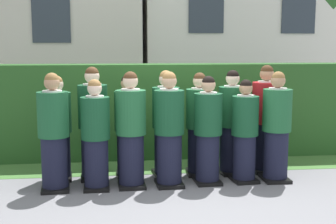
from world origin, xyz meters
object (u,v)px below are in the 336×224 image
Objects in this scene: student_front_row_1 at (96,137)px; student_front_row_5 at (245,133)px; student_rear_row_1 at (93,126)px; student_front_row_6 at (276,129)px; student_front_row_4 at (208,133)px; student_rear_row_4 at (199,126)px; student_in_red_blazer at (265,121)px; student_rear_row_2 at (128,129)px; student_rear_row_3 at (166,126)px; student_front_row_2 at (131,132)px; student_rear_row_0 at (58,131)px; student_front_row_0 at (54,135)px; student_front_row_3 at (169,132)px; student_rear_row_5 at (232,125)px.

student_front_row_1 reaches higher than student_front_row_5.
student_front_row_6 is at bearing -9.09° from student_rear_row_1.
student_front_row_4 is at bearing -179.99° from student_front_row_6.
student_rear_row_1 reaches higher than student_rear_row_4.
student_in_red_blazer is at bearing 1.76° from student_rear_row_1.
student_rear_row_4 reaches higher than student_front_row_1.
student_front_row_5 is at bearing -36.68° from student_rear_row_4.
student_rear_row_2 is at bearing 165.63° from student_front_row_5.
student_rear_row_4 is (0.53, -0.02, -0.02)m from student_rear_row_3.
student_front_row_2 reaches higher than student_rear_row_2.
student_rear_row_4 is at bearing 0.74° from student_rear_row_0.
student_front_row_0 is 0.97× the size of student_rear_row_1.
student_rear_row_2 is (1.06, 0.54, -0.03)m from student_front_row_0.
student_front_row_6 is at bearing -7.67° from student_rear_row_0.
student_front_row_5 is 0.93× the size of student_front_row_6.
student_rear_row_1 is 2.75m from student_in_red_blazer.
student_front_row_6 is at bearing -1.89° from student_front_row_5.
student_front_row_2 is at bearing -178.89° from student_front_row_6.
student_front_row_3 is at bearing -91.11° from student_rear_row_3.
student_rear_row_3 is at bearing 19.16° from student_front_row_0.
student_front_row_0 is 2.76m from student_rear_row_5.
student_front_row_2 is at bearing 178.54° from student_front_row_3.
student_rear_row_1 is 1.04× the size of student_rear_row_5.
student_in_red_blazer is at bearing 46.07° from student_front_row_5.
student_front_row_1 is at bearing -130.83° from student_rear_row_2.
student_front_row_1 is 0.51m from student_front_row_2.
student_front_row_1 is at bearing -177.20° from student_front_row_5.
student_front_row_0 is at bearing -178.02° from student_front_row_5.
student_rear_row_5 is (2.71, 0.04, 0.03)m from student_rear_row_0.
student_front_row_3 is at bearing -41.65° from student_rear_row_2.
student_front_row_1 is at bearing -174.40° from student_front_row_2.
student_front_row_0 is at bearing -177.93° from student_front_row_4.
student_rear_row_0 is (-2.79, 0.43, 0.03)m from student_front_row_5.
student_front_row_6 is 1.04× the size of student_rear_row_2.
student_front_row_3 is at bearing -153.41° from student_rear_row_5.
student_front_row_6 is at bearing 1.98° from student_front_row_3.
student_rear_row_1 is at bearing -177.31° from student_rear_row_3.
student_front_row_3 reaches higher than student_rear_row_0.
student_in_red_blazer is (2.69, 0.62, 0.08)m from student_front_row_1.
student_front_row_5 is (2.20, 0.11, -0.02)m from student_front_row_1.
student_rear_row_2 is at bearing 2.08° from student_rear_row_1.
student_front_row_2 is at bearing -162.19° from student_rear_row_5.
student_front_row_2 is (0.50, 0.05, 0.05)m from student_front_row_1.
student_front_row_3 is (0.55, -0.01, -0.00)m from student_front_row_2.
student_front_row_6 is (1.63, 0.06, -0.01)m from student_front_row_3.
student_front_row_0 is 1.04× the size of student_front_row_4.
student_rear_row_2 is at bearing -178.31° from student_in_red_blazer.
student_rear_row_1 reaches higher than student_front_row_4.
student_rear_row_3 is at bearing -178.88° from student_in_red_blazer.
student_rear_row_1 reaches higher than student_rear_row_3.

